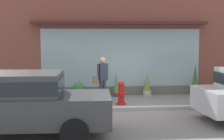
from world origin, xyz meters
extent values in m
plane|color=gray|center=(0.00, 0.00, 0.00)|extent=(60.00, 60.00, 0.00)
cube|color=#B2B2AD|center=(0.00, -0.20, 0.06)|extent=(14.00, 0.24, 0.12)
cube|color=brown|center=(0.00, 3.20, 2.60)|extent=(14.00, 0.36, 5.19)
cube|color=#9EB7BC|center=(0.07, 3.00, 1.62)|extent=(6.94, 0.03, 2.51)
cube|color=#4C1E23|center=(0.00, 2.85, 3.13)|extent=(7.54, 0.56, 0.12)
cube|color=#605E59|center=(0.00, 2.98, 0.18)|extent=(7.34, 0.20, 0.36)
cylinder|color=red|center=(-0.21, 0.81, 0.03)|extent=(0.35, 0.35, 0.06)
cylinder|color=red|center=(-0.21, 0.81, 0.38)|extent=(0.23, 0.23, 0.65)
sphere|color=red|center=(-0.21, 0.81, 0.77)|extent=(0.25, 0.25, 0.25)
cylinder|color=red|center=(-0.36, 0.81, 0.42)|extent=(0.10, 0.09, 0.09)
cylinder|color=red|center=(-0.05, 0.81, 0.42)|extent=(0.10, 0.09, 0.09)
cylinder|color=red|center=(-0.21, 0.66, 0.42)|extent=(0.09, 0.10, 0.09)
cylinder|color=#333847|center=(-0.94, 1.11, 0.43)|extent=(0.12, 0.12, 0.87)
cylinder|color=#333847|center=(-0.81, 1.17, 0.43)|extent=(0.12, 0.12, 0.87)
cube|color=#333847|center=(-0.88, 1.14, 1.19)|extent=(0.33, 0.29, 0.65)
sphere|color=tan|center=(-0.88, 1.14, 1.64)|extent=(0.23, 0.23, 0.23)
cylinder|color=#333847|center=(-1.05, 1.07, 1.21)|extent=(0.08, 0.08, 0.62)
cylinder|color=#333847|center=(-0.70, 1.22, 1.21)|extent=(0.08, 0.08, 0.62)
cube|color=#846647|center=(-1.14, 1.05, 0.92)|extent=(0.26, 0.19, 0.28)
cube|color=#383A3D|center=(-3.22, -2.97, 0.70)|extent=(4.59, 1.98, 0.73)
cube|color=#383A3D|center=(-3.45, -2.96, 1.33)|extent=(2.55, 1.76, 0.60)
cube|color=#1E2328|center=(-3.45, -2.96, 1.33)|extent=(2.60, 1.78, 0.33)
cylinder|color=black|center=(-1.79, -2.10, 0.34)|extent=(0.68, 0.21, 0.67)
cylinder|color=black|center=(-1.86, -3.95, 0.34)|extent=(0.68, 0.21, 0.67)
cylinder|color=black|center=(2.55, -1.19, 0.31)|extent=(0.63, 0.22, 0.62)
cylinder|color=#B7B2A3|center=(-1.80, 2.42, 0.14)|extent=(0.46, 0.46, 0.27)
sphere|color=#3D8442|center=(-1.80, 2.42, 0.43)|extent=(0.46, 0.46, 0.46)
sphere|color=white|center=(-1.79, 2.56, 0.48)|extent=(0.09, 0.09, 0.09)
cylinder|color=#33473D|center=(-0.21, 2.53, 0.09)|extent=(0.25, 0.25, 0.19)
cone|color=#4C934C|center=(-0.21, 2.53, 0.63)|extent=(0.23, 0.23, 0.88)
cylinder|color=#B7B2A3|center=(1.15, 2.64, 0.10)|extent=(0.36, 0.36, 0.21)
cone|color=olive|center=(1.15, 2.64, 0.58)|extent=(0.33, 0.33, 0.74)
cylinder|color=#33473D|center=(-2.97, 2.57, 0.20)|extent=(0.29, 0.29, 0.39)
cone|color=#4C934C|center=(-2.97, 2.57, 0.75)|extent=(0.26, 0.26, 0.71)
cylinder|color=#B7B2A3|center=(-4.42, 2.28, 0.14)|extent=(0.31, 0.31, 0.28)
sphere|color=#3D8442|center=(-4.42, 2.28, 0.41)|extent=(0.35, 0.35, 0.35)
sphere|color=white|center=(-4.52, 2.25, 0.50)|extent=(0.07, 0.07, 0.07)
sphere|color=orange|center=(-4.37, 2.29, 0.45)|extent=(0.07, 0.07, 0.07)
cylinder|color=#4C4C51|center=(3.28, 2.63, 0.17)|extent=(0.28, 0.28, 0.34)
cone|color=#2D6B33|center=(3.28, 2.63, 0.86)|extent=(0.26, 0.26, 1.06)
cylinder|color=#B7B2A3|center=(4.65, 2.68, 0.12)|extent=(0.25, 0.25, 0.23)
camera|label=1|loc=(-1.70, -11.33, 2.50)|focal=53.13mm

